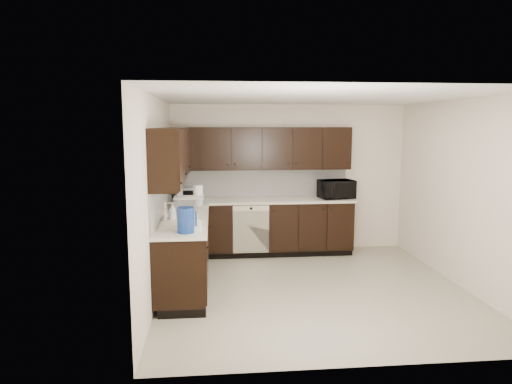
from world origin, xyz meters
The scene contains 20 objects.
floor centered at (0.00, 0.00, 0.00)m, with size 4.00×4.00×0.00m, color #ABA38E.
ceiling centered at (0.00, 0.00, 2.50)m, with size 4.00×4.00×0.00m, color white.
wall_back centered at (0.00, 2.00, 1.25)m, with size 4.00×0.02×2.50m, color silver.
wall_left centered at (-2.00, 0.00, 1.25)m, with size 0.02×4.00×2.50m, color silver.
wall_right centered at (2.00, 0.00, 1.25)m, with size 0.02×4.00×2.50m, color silver.
wall_front centered at (0.00, -2.00, 1.25)m, with size 4.00×0.02×2.50m, color silver.
lower_cabinets centered at (-1.01, 1.11, 0.41)m, with size 3.00×2.80×0.90m.
countertop centered at (-1.01, 1.11, 0.92)m, with size 3.03×2.83×0.04m.
backsplash centered at (-1.22, 1.32, 1.18)m, with size 3.00×2.80×0.48m.
upper_cabinets centered at (-1.10, 1.20, 1.77)m, with size 3.00×2.80×0.70m.
dishwasher centered at (-0.70, 1.41, 0.55)m, with size 0.58×0.04×0.78m.
sink centered at (-1.68, -0.01, 0.88)m, with size 0.54×0.82×0.42m.
microwave centered at (0.75, 1.65, 1.09)m, with size 0.55×0.38×0.31m, color black.
soap_bottle_a centered at (-1.48, -0.55, 1.04)m, with size 0.09×0.09×0.19m, color gray.
soap_bottle_b centered at (-1.82, 0.09, 1.06)m, with size 0.09×0.09×0.23m, color gray.
toaster_oven centered at (-1.75, 1.77, 1.04)m, with size 0.32×0.24×0.20m, color #B5B5B7.
storage_bin centered at (-1.66, 0.97, 1.02)m, with size 0.41×0.31×0.16m, color silver.
blue_pitcher centered at (-1.62, -0.59, 1.09)m, with size 0.19×0.19×0.29m, color #103898.
teal_tumbler centered at (-1.49, 1.35, 1.03)m, with size 0.08×0.08×0.18m, color #0C7484.
paper_towel_roll centered at (-1.53, 1.17, 1.10)m, with size 0.14×0.14×0.31m, color white.
Camera 1 is at (-1.30, -5.71, 2.16)m, focal length 32.00 mm.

